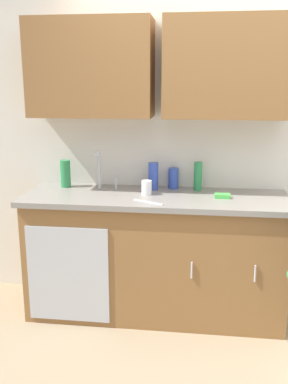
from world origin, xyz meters
name	(u,v)px	position (x,y,z in m)	size (l,w,h in m)	color
ground_plane	(231,372)	(0.00, 0.00, 0.00)	(9.00, 9.00, 0.00)	#998466
kitchen_wall_with_uppers	(213,120)	(-0.14, 0.99, 1.48)	(4.80, 0.44, 2.70)	silver
counter_cabinet	(155,257)	(-0.55, 0.70, 0.45)	(1.90, 0.62, 0.90)	brown
countertop	(155,198)	(-0.55, 0.70, 0.92)	(1.96, 0.66, 0.04)	gray
sink	(101,195)	(-0.97, 0.71, 0.93)	(0.50, 0.36, 0.35)	#B7BABF
bottle_dish_liquid	(153,176)	(-0.59, 0.88, 1.05)	(0.08, 0.08, 0.21)	#334CB2
bottle_water_short	(198,176)	(-0.24, 0.91, 1.05)	(0.06, 0.06, 0.22)	#2D8C4C
bottle_water_tall	(173,178)	(-0.43, 0.94, 1.02)	(0.08, 0.08, 0.16)	#334CB2
bottle_soap	(65,174)	(-1.29, 0.88, 1.05)	(0.08, 0.08, 0.22)	#2D8C4C
cup_by_sink	(147,188)	(-0.62, 0.71, 0.99)	(0.08, 0.08, 0.11)	white
knife_on_counter	(148,202)	(-0.58, 0.49, 0.94)	(0.24, 0.02, 0.01)	silver
sponge	(222,196)	(-0.06, 0.69, 0.96)	(0.11, 0.07, 0.03)	#4CBF4C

